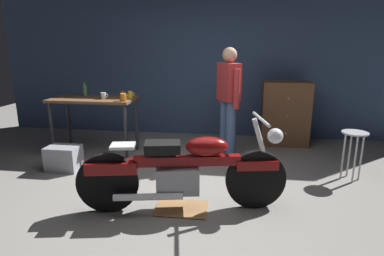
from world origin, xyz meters
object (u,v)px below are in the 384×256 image
shop_stool (354,143)px  mug_orange_travel (123,97)px  person_standing (228,97)px  mug_brown_stoneware (122,94)px  mug_white_ceramic (104,96)px  motorcycle (184,170)px  mug_yellow_tall (130,95)px  bottle (85,90)px  wooden_dresser (285,113)px  storage_bin (64,158)px

shop_stool → mug_orange_travel: mug_orange_travel is taller
person_standing → mug_brown_stoneware: (-1.68, -0.01, 0.02)m
mug_white_ceramic → motorcycle: bearing=-46.4°
person_standing → mug_white_ceramic: (-1.90, -0.25, 0.02)m
mug_yellow_tall → bottle: bearing=172.1°
shop_stool → wooden_dresser: (-0.66, 1.48, 0.05)m
shop_stool → wooden_dresser: size_ratio=0.58×
wooden_dresser → person_standing: bearing=-143.2°
storage_bin → mug_brown_stoneware: 1.34m
mug_brown_stoneware → bottle: size_ratio=0.44×
motorcycle → mug_brown_stoneware: size_ratio=20.27×
wooden_dresser → bottle: (-3.27, -0.74, 0.45)m
shop_stool → mug_white_ceramic: mug_white_ceramic is taller
motorcycle → wooden_dresser: bearing=51.1°
mug_yellow_tall → bottle: (-0.80, 0.11, 0.04)m
person_standing → mug_white_ceramic: bearing=67.0°
mug_brown_stoneware → mug_yellow_tall: bearing=-35.1°
wooden_dresser → mug_yellow_tall: (-2.48, -0.85, 0.41)m
shop_stool → bottle: bearing=169.4°
wooden_dresser → mug_brown_stoneware: size_ratio=10.31×
storage_bin → mug_white_ceramic: size_ratio=3.73×
mug_orange_travel → bottle: 0.87m
motorcycle → mug_yellow_tall: 2.10m
person_standing → wooden_dresser: bearing=-83.7°
shop_stool → mug_white_ceramic: size_ratio=5.42×
motorcycle → person_standing: (0.39, 1.83, 0.48)m
motorcycle → mug_orange_travel: (-1.14, 1.44, 0.51)m
motorcycle → mug_brown_stoneware: motorcycle is taller
person_standing → storage_bin: person_standing is taller
wooden_dresser → mug_orange_travel: size_ratio=8.74×
motorcycle → bottle: bearing=125.6°
wooden_dresser → mug_brown_stoneware: (-2.65, -0.73, 0.40)m
mug_brown_stoneware → mug_yellow_tall: (0.17, -0.12, 0.01)m
motorcycle → mug_yellow_tall: bearing=112.4°
mug_white_ceramic → mug_yellow_tall: bearing=17.5°
shop_stool → bottle: bottle is taller
person_standing → shop_stool: 1.84m
storage_bin → mug_white_ceramic: (0.34, 0.70, 0.78)m
motorcycle → storage_bin: motorcycle is taller
motorcycle → mug_white_ceramic: 2.24m
mug_orange_travel → bottle: (-0.78, 0.38, 0.04)m
mug_white_ceramic → mug_yellow_tall: size_ratio=1.08×
motorcycle → storage_bin: size_ratio=4.92×
storage_bin → shop_stool: bearing=2.9°
storage_bin → bottle: size_ratio=1.83×
person_standing → wooden_dresser: 1.26m
motorcycle → shop_stool: bearing=17.2°
person_standing → bottle: bearing=59.9°
shop_stool → bottle: 4.03m
storage_bin → mug_brown_stoneware: (0.56, 0.94, 0.78)m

